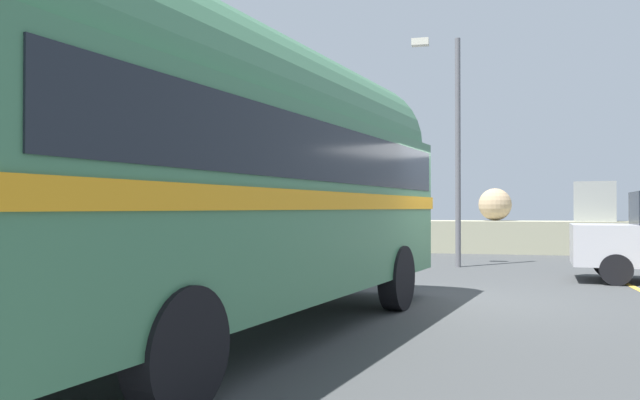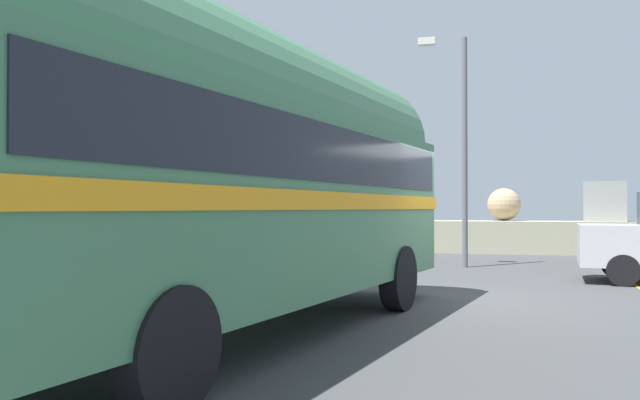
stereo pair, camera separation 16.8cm
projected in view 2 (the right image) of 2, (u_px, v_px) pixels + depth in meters
name	position (u px, v px, depth m)	size (l,w,h in m)	color
ground	(439.00, 302.00, 10.16)	(32.00, 26.00, 0.02)	#3B3E3F
breakwater	(469.00, 232.00, 21.54)	(31.36, 1.99, 2.42)	#9A987D
vintage_coach	(239.00, 166.00, 7.46)	(4.07, 8.89, 3.70)	black
lamp_post	(459.00, 137.00, 16.06)	(1.23, 0.40, 5.94)	#5B5B60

